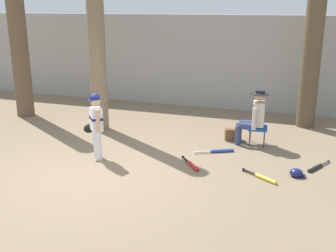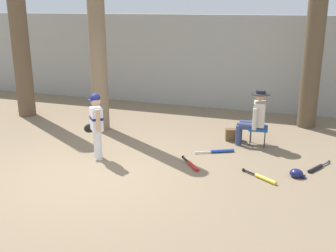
{
  "view_description": "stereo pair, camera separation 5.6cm",
  "coord_description": "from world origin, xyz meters",
  "px_view_note": "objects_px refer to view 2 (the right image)",
  "views": [
    {
      "loc": [
        3.41,
        -5.81,
        2.9
      ],
      "look_at": [
        1.09,
        0.95,
        0.75
      ],
      "focal_mm": 43.1,
      "sensor_mm": 36.0,
      "label": 1
    },
    {
      "loc": [
        3.46,
        -5.79,
        2.9
      ],
      "look_at": [
        1.09,
        0.95,
        0.75
      ],
      "focal_mm": 43.1,
      "sensor_mm": 36.0,
      "label": 2
    }
  ],
  "objects_px": {
    "tree_near_player": "(98,43)",
    "bat_red_barrel": "(192,165)",
    "bat_blue_youth": "(219,151)",
    "batting_helmet_navy": "(296,173)",
    "handbag_beside_stool": "(233,135)",
    "tree_behind_spectator": "(314,43)",
    "folding_stool": "(258,129)",
    "bat_black_composite": "(317,168)",
    "young_ballplayer": "(96,122)",
    "bat_yellow_trainer": "(263,178)",
    "seated_spectator": "(254,116)",
    "tree_far_left": "(20,38)"
  },
  "relations": [
    {
      "from": "tree_near_player",
      "to": "bat_red_barrel",
      "type": "relative_size",
      "value": 7.81
    },
    {
      "from": "bat_blue_youth",
      "to": "batting_helmet_navy",
      "type": "distance_m",
      "value": 1.71
    },
    {
      "from": "handbag_beside_stool",
      "to": "bat_red_barrel",
      "type": "height_order",
      "value": "handbag_beside_stool"
    },
    {
      "from": "bat_red_barrel",
      "to": "tree_behind_spectator",
      "type": "bearing_deg",
      "value": 60.65
    },
    {
      "from": "folding_stool",
      "to": "bat_black_composite",
      "type": "bearing_deg",
      "value": -39.82
    },
    {
      "from": "young_ballplayer",
      "to": "bat_yellow_trainer",
      "type": "distance_m",
      "value": 3.29
    },
    {
      "from": "seated_spectator",
      "to": "bat_red_barrel",
      "type": "bearing_deg",
      "value": -118.52
    },
    {
      "from": "tree_near_player",
      "to": "tree_behind_spectator",
      "type": "distance_m",
      "value": 5.07
    },
    {
      "from": "young_ballplayer",
      "to": "handbag_beside_stool",
      "type": "xyz_separation_m",
      "value": [
        2.33,
        1.97,
        -0.61
      ]
    },
    {
      "from": "tree_near_player",
      "to": "seated_spectator",
      "type": "relative_size",
      "value": 3.91
    },
    {
      "from": "bat_black_composite",
      "to": "young_ballplayer",
      "type": "bearing_deg",
      "value": -168.7
    },
    {
      "from": "tree_near_player",
      "to": "bat_black_composite",
      "type": "xyz_separation_m",
      "value": [
        4.97,
        -0.97,
        -2.02
      ]
    },
    {
      "from": "young_ballplayer",
      "to": "batting_helmet_navy",
      "type": "xyz_separation_m",
      "value": [
        3.75,
        0.33,
        -0.68
      ]
    },
    {
      "from": "tree_behind_spectator",
      "to": "seated_spectator",
      "type": "height_order",
      "value": "tree_behind_spectator"
    },
    {
      "from": "young_ballplayer",
      "to": "seated_spectator",
      "type": "height_order",
      "value": "young_ballplayer"
    },
    {
      "from": "handbag_beside_stool",
      "to": "bat_red_barrel",
      "type": "relative_size",
      "value": 0.57
    },
    {
      "from": "tree_behind_spectator",
      "to": "folding_stool",
      "type": "height_order",
      "value": "tree_behind_spectator"
    },
    {
      "from": "tree_near_player",
      "to": "folding_stool",
      "type": "bearing_deg",
      "value": 0.7
    },
    {
      "from": "tree_behind_spectator",
      "to": "young_ballplayer",
      "type": "bearing_deg",
      "value": -136.42
    },
    {
      "from": "bat_red_barrel",
      "to": "bat_blue_youth",
      "type": "bearing_deg",
      "value": 70.36
    },
    {
      "from": "tree_near_player",
      "to": "handbag_beside_stool",
      "type": "distance_m",
      "value": 3.74
    },
    {
      "from": "seated_spectator",
      "to": "tree_far_left",
      "type": "height_order",
      "value": "tree_far_left"
    },
    {
      "from": "bat_black_composite",
      "to": "bat_red_barrel",
      "type": "bearing_deg",
      "value": -163.83
    },
    {
      "from": "young_ballplayer",
      "to": "handbag_beside_stool",
      "type": "height_order",
      "value": "young_ballplayer"
    },
    {
      "from": "bat_black_composite",
      "to": "bat_red_barrel",
      "type": "distance_m",
      "value": 2.3
    },
    {
      "from": "tree_behind_spectator",
      "to": "folding_stool",
      "type": "xyz_separation_m",
      "value": [
        -0.96,
        -1.82,
        -1.67
      ]
    },
    {
      "from": "tree_near_player",
      "to": "bat_blue_youth",
      "type": "height_order",
      "value": "tree_near_player"
    },
    {
      "from": "young_ballplayer",
      "to": "bat_red_barrel",
      "type": "relative_size",
      "value": 2.17
    },
    {
      "from": "bat_blue_youth",
      "to": "folding_stool",
      "type": "bearing_deg",
      "value": 48.22
    },
    {
      "from": "tree_far_left",
      "to": "bat_yellow_trainer",
      "type": "height_order",
      "value": "tree_far_left"
    },
    {
      "from": "tree_near_player",
      "to": "young_ballplayer",
      "type": "xyz_separation_m",
      "value": [
        0.88,
        -1.79,
        -1.31
      ]
    },
    {
      "from": "bat_blue_youth",
      "to": "tree_far_left",
      "type": "bearing_deg",
      "value": 168.26
    },
    {
      "from": "tree_far_left",
      "to": "bat_black_composite",
      "type": "height_order",
      "value": "tree_far_left"
    },
    {
      "from": "tree_near_player",
      "to": "tree_behind_spectator",
      "type": "xyz_separation_m",
      "value": [
        4.71,
        1.86,
        -0.01
      ]
    },
    {
      "from": "tree_behind_spectator",
      "to": "bat_red_barrel",
      "type": "relative_size",
      "value": 7.75
    },
    {
      "from": "seated_spectator",
      "to": "bat_yellow_trainer",
      "type": "bearing_deg",
      "value": -76.61
    },
    {
      "from": "tree_behind_spectator",
      "to": "bat_blue_youth",
      "type": "distance_m",
      "value": 3.64
    },
    {
      "from": "young_ballplayer",
      "to": "handbag_beside_stool",
      "type": "distance_m",
      "value": 3.11
    },
    {
      "from": "tree_behind_spectator",
      "to": "bat_blue_youth",
      "type": "bearing_deg",
      "value": -122.4
    },
    {
      "from": "tree_far_left",
      "to": "bat_blue_youth",
      "type": "distance_m",
      "value": 6.1
    },
    {
      "from": "tree_near_player",
      "to": "bat_yellow_trainer",
      "type": "xyz_separation_m",
      "value": [
        4.08,
        -1.76,
        -2.02
      ]
    },
    {
      "from": "tree_far_left",
      "to": "seated_spectator",
      "type": "bearing_deg",
      "value": -3.96
    },
    {
      "from": "handbag_beside_stool",
      "to": "bat_black_composite",
      "type": "height_order",
      "value": "handbag_beside_stool"
    },
    {
      "from": "folding_stool",
      "to": "tree_far_left",
      "type": "distance_m",
      "value": 6.54
    },
    {
      "from": "tree_near_player",
      "to": "seated_spectator",
      "type": "distance_m",
      "value": 3.92
    },
    {
      "from": "tree_far_left",
      "to": "young_ballplayer",
      "type": "bearing_deg",
      "value": -33.38
    },
    {
      "from": "seated_spectator",
      "to": "bat_red_barrel",
      "type": "xyz_separation_m",
      "value": [
        -0.89,
        -1.65,
        -0.61
      ]
    },
    {
      "from": "folding_stool",
      "to": "bat_yellow_trainer",
      "type": "distance_m",
      "value": 1.87
    },
    {
      "from": "handbag_beside_stool",
      "to": "batting_helmet_navy",
      "type": "bearing_deg",
      "value": -48.96
    },
    {
      "from": "tree_near_player",
      "to": "seated_spectator",
      "type": "bearing_deg",
      "value": 0.58
    }
  ]
}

